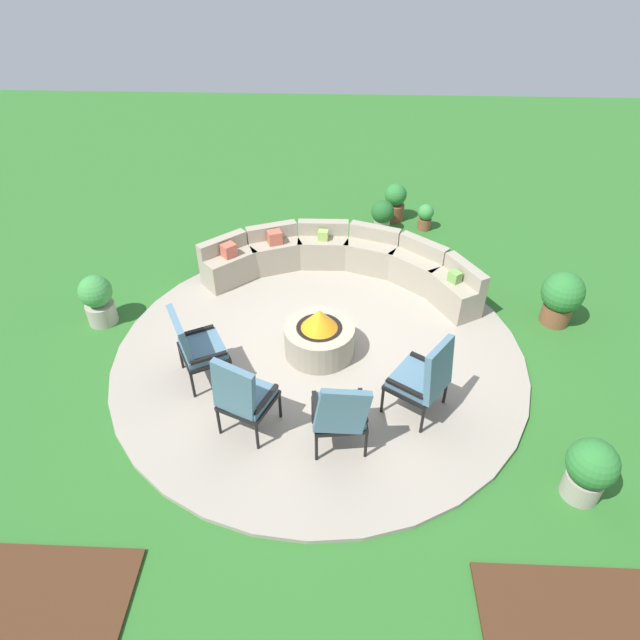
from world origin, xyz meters
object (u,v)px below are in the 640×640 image
at_px(lounge_chair_front_left, 195,345).
at_px(lounge_chair_back_right, 425,377).
at_px(curved_stone_bench, 342,262).
at_px(potted_plant_0, 562,296).
at_px(potted_plant_3, 382,215).
at_px(potted_plant_4, 590,469).
at_px(potted_plant_5, 98,298).
at_px(potted_plant_1, 425,216).
at_px(potted_plant_2, 395,201).
at_px(lounge_chair_back_left, 340,412).
at_px(fire_pit, 319,336).
at_px(lounge_chair_front_right, 243,395).

bearing_deg(lounge_chair_front_left, lounge_chair_back_right, 53.10).
bearing_deg(curved_stone_bench, lounge_chair_back_right, -71.22).
xyz_separation_m(potted_plant_0, potted_plant_3, (-2.41, 2.60, -0.12)).
height_order(potted_plant_3, potted_plant_4, potted_plant_4).
height_order(lounge_chair_back_right, potted_plant_5, lounge_chair_back_right).
bearing_deg(potted_plant_1, potted_plant_0, -59.39).
relative_size(curved_stone_bench, lounge_chair_front_left, 4.02).
relative_size(potted_plant_2, potted_plant_3, 1.18).
xyz_separation_m(curved_stone_bench, lounge_chair_back_left, (0.00, -3.39, 0.24)).
distance_m(fire_pit, curved_stone_bench, 1.84).
xyz_separation_m(lounge_chair_back_right, potted_plant_1, (0.55, 4.61, -0.35)).
height_order(lounge_chair_front_right, potted_plant_2, lounge_chair_front_right).
bearing_deg(lounge_chair_back_left, curved_stone_bench, 82.99).
bearing_deg(potted_plant_4, lounge_chair_front_left, 160.95).
bearing_deg(lounge_chair_front_right, potted_plant_5, 163.41).
xyz_separation_m(potted_plant_2, potted_plant_3, (-0.26, -0.47, -0.04)).
bearing_deg(potted_plant_5, lounge_chair_front_right, -39.90).
height_order(fire_pit, potted_plant_4, fire_pit).
bearing_deg(lounge_chair_back_right, potted_plant_3, 37.42).
relative_size(lounge_chair_front_right, potted_plant_0, 1.40).
bearing_deg(curved_stone_bench, fire_pit, -98.98).
distance_m(curved_stone_bench, potted_plant_5, 3.68).
xyz_separation_m(lounge_chair_front_left, lounge_chair_back_right, (2.75, -0.44, 0.00)).
xyz_separation_m(potted_plant_0, potted_plant_1, (-1.61, 2.72, -0.19)).
bearing_deg(lounge_chair_back_right, lounge_chair_back_left, 154.68).
bearing_deg(potted_plant_4, lounge_chair_front_right, 169.74).
bearing_deg(potted_plant_3, lounge_chair_back_right, -86.78).
bearing_deg(potted_plant_0, lounge_chair_front_left, -163.54).
relative_size(fire_pit, potted_plant_1, 1.92).
bearing_deg(lounge_chair_front_left, lounge_chair_back_left, 32.87).
relative_size(fire_pit, potted_plant_3, 1.55).
bearing_deg(potted_plant_2, lounge_chair_back_right, -90.05).
bearing_deg(potted_plant_2, potted_plant_3, -118.55).
height_order(curved_stone_bench, potted_plant_2, curved_stone_bench).
bearing_deg(potted_plant_5, potted_plant_0, 2.39).
relative_size(fire_pit, lounge_chair_front_right, 0.81).
bearing_deg(curved_stone_bench, lounge_chair_back_left, -89.94).
height_order(curved_stone_bench, lounge_chair_front_right, lounge_chair_front_right).
distance_m(lounge_chair_back_right, potted_plant_5, 4.73).
height_order(lounge_chair_front_right, potted_plant_1, lounge_chair_front_right).
distance_m(fire_pit, potted_plant_5, 3.25).
relative_size(curved_stone_bench, potted_plant_5, 5.56).
height_order(lounge_chair_front_left, potted_plant_1, lounge_chair_front_left).
bearing_deg(potted_plant_4, lounge_chair_back_right, 146.23).
bearing_deg(potted_plant_4, potted_plant_2, 104.61).
relative_size(potted_plant_3, potted_plant_5, 0.79).
bearing_deg(potted_plant_3, potted_plant_1, 8.49).
bearing_deg(potted_plant_1, lounge_chair_front_left, -128.30).
distance_m(lounge_chair_front_left, potted_plant_4, 4.57).
bearing_deg(lounge_chair_front_left, potted_plant_4, 43.16).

